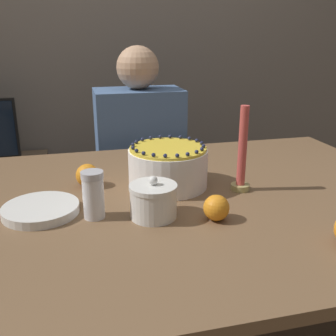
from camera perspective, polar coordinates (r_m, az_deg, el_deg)
name	(u,v)px	position (r m, az deg, el deg)	size (l,w,h in m)	color
wall_behind	(120,21)	(2.46, -7.02, 20.47)	(8.00, 0.05, 2.60)	slate
dining_table	(186,227)	(1.22, 2.57, -8.53)	(1.52, 1.09, 0.77)	brown
cake	(168,167)	(1.23, 0.00, 0.18)	(0.25, 0.25, 0.14)	white
sugar_bowl	(153,201)	(1.03, -2.14, -4.76)	(0.13, 0.13, 0.11)	white
sugar_shaker	(93,195)	(1.04, -10.78, -3.80)	(0.06, 0.06, 0.13)	white
plate_stack	(41,209)	(1.12, -17.97, -5.74)	(0.20, 0.20, 0.02)	white
candle	(242,157)	(1.21, 10.68, 1.56)	(0.06, 0.06, 0.26)	tan
orange_fruit_0	(87,175)	(1.26, -11.62, -1.04)	(0.07, 0.07, 0.07)	orange
orange_fruit_2	(216,208)	(1.03, 7.03, -5.74)	(0.07, 0.07, 0.07)	orange
person_man_blue_shirt	(141,187)	(1.94, -4.00, -2.81)	(0.40, 0.34, 1.18)	#2D2D38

